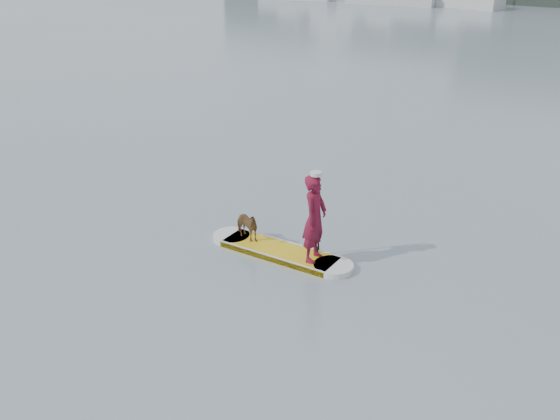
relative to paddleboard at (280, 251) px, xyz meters
The scene contains 6 objects.
ground 1.89m from the paddleboard, 33.36° to the left, with size 140.00×140.00×0.00m, color slate.
paddleboard is the anchor object (origin of this frame).
paddler 1.25m from the paddleboard, ahead, with size 0.65×0.43×1.79m, color maroon.
white_cap 2.05m from the paddleboard, ahead, with size 0.22×0.22×0.07m, color silver.
dog 0.94m from the paddleboard, behind, with size 0.35×0.76×0.65m, color #53301C.
paddle 1.05m from the paddleboard, 22.60° to the left, with size 0.10×0.30×2.00m.
Camera 1 is at (4.93, -10.45, 6.13)m, focal length 40.00 mm.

